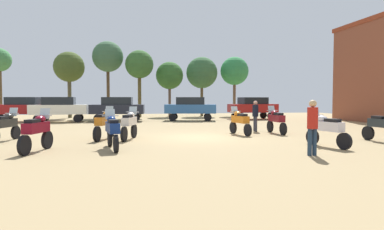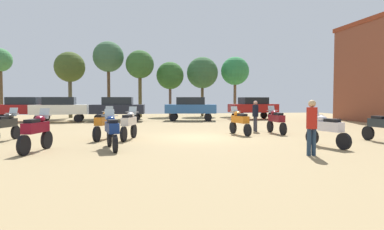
{
  "view_description": "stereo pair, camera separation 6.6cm",
  "coord_description": "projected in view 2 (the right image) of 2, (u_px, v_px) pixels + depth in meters",
  "views": [
    {
      "loc": [
        -3.05,
        -15.45,
        1.86
      ],
      "look_at": [
        0.38,
        3.39,
        0.93
      ],
      "focal_mm": 30.81,
      "sensor_mm": 36.0,
      "label": 1
    },
    {
      "loc": [
        -2.98,
        -15.46,
        1.86
      ],
      "look_at": [
        0.38,
        3.39,
        0.93
      ],
      "focal_mm": 30.81,
      "sensor_mm": 36.0,
      "label": 2
    }
  ],
  "objects": [
    {
      "name": "car_2",
      "position": [
        118.0,
        107.0,
        27.05
      ],
      "size": [
        4.44,
        2.18,
        2.0
      ],
      "rotation": [
        0.0,
        0.0,
        1.48
      ],
      "color": "black",
      "rests_on": "ground"
    },
    {
      "name": "motorcycle_1",
      "position": [
        104.0,
        123.0,
        14.96
      ],
      "size": [
        0.85,
        2.23,
        1.51
      ],
      "rotation": [
        0.0,
        0.0,
        -0.29
      ],
      "color": "black",
      "rests_on": "ground"
    },
    {
      "name": "tree_5",
      "position": [
        202.0,
        73.0,
        35.82
      ],
      "size": [
        3.4,
        3.4,
        6.41
      ],
      "color": "#4D3F28",
      "rests_on": "ground"
    },
    {
      "name": "person_1",
      "position": [
        312.0,
        123.0,
        10.66
      ],
      "size": [
        0.34,
        0.34,
        1.81
      ],
      "rotation": [
        0.0,
        0.0,
        6.27
      ],
      "color": "#20334A",
      "rests_on": "ground"
    },
    {
      "name": "tree_7",
      "position": [
        170.0,
        76.0,
        34.9
      ],
      "size": [
        2.9,
        2.9,
        5.79
      ],
      "color": "brown",
      "rests_on": "ground"
    },
    {
      "name": "car_3",
      "position": [
        253.0,
        106.0,
        30.08
      ],
      "size": [
        4.45,
        2.19,
        2.0
      ],
      "rotation": [
        0.0,
        0.0,
        1.66
      ],
      "color": "black",
      "rests_on": "ground"
    },
    {
      "name": "ground_plane",
      "position": [
        197.0,
        138.0,
        15.81
      ],
      "size": [
        44.0,
        52.0,
        0.02
      ],
      "color": "#988157"
    },
    {
      "name": "motorcycle_10",
      "position": [
        6.0,
        125.0,
        14.37
      ],
      "size": [
        0.74,
        2.14,
        1.45
      ],
      "rotation": [
        0.0,
        0.0,
        -0.22
      ],
      "color": "black",
      "rests_on": "ground"
    },
    {
      "name": "car_1",
      "position": [
        191.0,
        107.0,
        28.05
      ],
      "size": [
        4.58,
        2.65,
        2.0
      ],
      "rotation": [
        0.0,
        0.0,
        1.36
      ],
      "color": "black",
      "rests_on": "ground"
    },
    {
      "name": "car_4",
      "position": [
        24.0,
        107.0,
        26.86
      ],
      "size": [
        4.4,
        2.06,
        2.0
      ],
      "rotation": [
        0.0,
        0.0,
        1.51
      ],
      "color": "black",
      "rests_on": "ground"
    },
    {
      "name": "motorcycle_11",
      "position": [
        276.0,
        120.0,
        17.54
      ],
      "size": [
        0.62,
        2.22,
        1.47
      ],
      "rotation": [
        0.0,
        0.0,
        0.01
      ],
      "color": "black",
      "rests_on": "ground"
    },
    {
      "name": "tree_1",
      "position": [
        140.0,
        65.0,
        33.33
      ],
      "size": [
        2.85,
        2.85,
        6.79
      ],
      "color": "brown",
      "rests_on": "ground"
    },
    {
      "name": "tree_3",
      "position": [
        108.0,
        57.0,
        33.53
      ],
      "size": [
        3.11,
        3.11,
        7.72
      ],
      "color": "#503A25",
      "rests_on": "ground"
    },
    {
      "name": "motorcycle_7",
      "position": [
        327.0,
        128.0,
        12.62
      ],
      "size": [
        0.77,
        2.13,
        1.45
      ],
      "rotation": [
        0.0,
        0.0,
        0.25
      ],
      "color": "black",
      "rests_on": "ground"
    },
    {
      "name": "tree_2",
      "position": [
        0.0,
        62.0,
        31.46
      ],
      "size": [
        2.22,
        2.22,
        6.7
      ],
      "color": "brown",
      "rests_on": "ground"
    },
    {
      "name": "person_2",
      "position": [
        255.0,
        114.0,
        18.71
      ],
      "size": [
        0.37,
        0.37,
        1.74
      ],
      "rotation": [
        0.0,
        0.0,
        4.8
      ],
      "color": "#31313D",
      "rests_on": "ground"
    },
    {
      "name": "motorcycle_8",
      "position": [
        36.0,
        131.0,
        11.42
      ],
      "size": [
        0.75,
        2.11,
        1.51
      ],
      "rotation": [
        0.0,
        0.0,
        -0.24
      ],
      "color": "black",
      "rests_on": "ground"
    },
    {
      "name": "motorcycle_3",
      "position": [
        240.0,
        121.0,
        16.95
      ],
      "size": [
        0.7,
        2.12,
        1.45
      ],
      "rotation": [
        0.0,
        0.0,
        0.19
      ],
      "color": "black",
      "rests_on": "ground"
    },
    {
      "name": "motorcycle_4",
      "position": [
        384.0,
        125.0,
        13.9
      ],
      "size": [
        0.62,
        2.28,
        1.47
      ],
      "rotation": [
        0.0,
        0.0,
        3.23
      ],
      "color": "black",
      "rests_on": "ground"
    },
    {
      "name": "motorcycle_5",
      "position": [
        112.0,
        130.0,
        12.04
      ],
      "size": [
        0.72,
        2.22,
        1.46
      ],
      "rotation": [
        0.0,
        0.0,
        0.19
      ],
      "color": "black",
      "rests_on": "ground"
    },
    {
      "name": "motorcycle_2",
      "position": [
        129.0,
        124.0,
        14.91
      ],
      "size": [
        0.82,
        2.05,
        1.49
      ],
      "rotation": [
        0.0,
        0.0,
        -0.3
      ],
      "color": "black",
      "rests_on": "ground"
    },
    {
      "name": "tree_4",
      "position": [
        235.0,
        71.0,
        36.5
      ],
      "size": [
        3.11,
        3.11,
        6.52
      ],
      "color": "brown",
      "rests_on": "ground"
    },
    {
      "name": "tree_6",
      "position": [
        70.0,
        67.0,
        32.1
      ],
      "size": [
        2.94,
        2.94,
        6.45
      ],
      "color": "brown",
      "rests_on": "ground"
    },
    {
      "name": "car_5",
      "position": [
        60.0,
        107.0,
        26.31
      ],
      "size": [
        4.38,
        2.0,
        2.0
      ],
      "rotation": [
        0.0,
        0.0,
        1.62
      ],
      "color": "black",
      "rests_on": "ground"
    }
  ]
}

